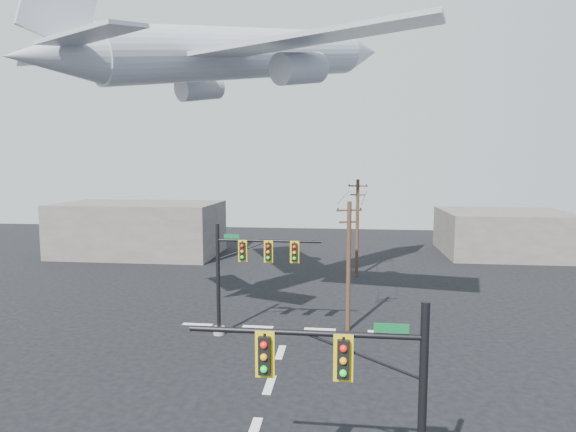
# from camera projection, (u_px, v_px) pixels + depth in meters

# --- Properties ---
(ground) EXTENTS (120.00, 120.00, 0.00)m
(ground) POSITION_uv_depth(u_px,v_px,m) (254.00, 431.00, 18.87)
(ground) COLOR black
(ground) RESTS_ON ground
(lane_markings) EXTENTS (14.00, 21.20, 0.01)m
(lane_markings) POSITION_uv_depth(u_px,v_px,m) (274.00, 373.00, 24.14)
(lane_markings) COLOR silver
(lane_markings) RESTS_ON ground
(signal_mast_near) EXTENTS (6.77, 0.75, 6.83)m
(signal_mast_near) POSITION_uv_depth(u_px,v_px,m) (370.00, 413.00, 13.11)
(signal_mast_near) COLOR gray
(signal_mast_near) RESTS_ON ground
(signal_mast_far) EXTENTS (6.60, 0.76, 6.87)m
(signal_mast_far) POSITION_uv_depth(u_px,v_px,m) (243.00, 273.00, 28.95)
(signal_mast_far) COLOR gray
(signal_mast_far) RESTS_ON ground
(utility_pole_a) EXTENTS (1.58, 0.61, 8.16)m
(utility_pole_a) POSITION_uv_depth(u_px,v_px,m) (349.00, 264.00, 29.80)
(utility_pole_a) COLOR #492F1F
(utility_pole_a) RESTS_ON ground
(utility_pole_b) EXTENTS (1.77, 0.72, 9.04)m
(utility_pole_b) POSITION_uv_depth(u_px,v_px,m) (357.00, 226.00, 44.37)
(utility_pole_b) COLOR #492F1F
(utility_pole_b) RESTS_ON ground
(power_lines) EXTENTS (2.48, 14.91, 0.03)m
(power_lines) POSITION_uv_depth(u_px,v_px,m) (354.00, 196.00, 36.71)
(power_lines) COLOR black
(airliner) EXTENTS (24.09, 25.95, 7.88)m
(airliner) POSITION_uv_depth(u_px,v_px,m) (246.00, 55.00, 31.72)
(airliner) COLOR #A8ACB4
(building_left) EXTENTS (18.00, 10.00, 6.00)m
(building_left) POSITION_uv_depth(u_px,v_px,m) (139.00, 229.00, 55.41)
(building_left) COLOR #67635B
(building_left) RESTS_ON ground
(building_right) EXTENTS (14.00, 12.00, 5.00)m
(building_right) POSITION_uv_depth(u_px,v_px,m) (505.00, 233.00, 55.57)
(building_right) COLOR #67635B
(building_right) RESTS_ON ground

